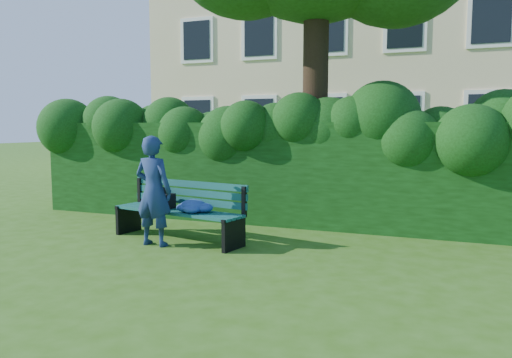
% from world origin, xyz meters
% --- Properties ---
extents(ground, '(80.00, 80.00, 0.00)m').
position_xyz_m(ground, '(0.00, 0.00, 0.00)').
color(ground, '#2F5911').
rests_on(ground, ground).
extents(apartment_building, '(16.00, 8.08, 12.00)m').
position_xyz_m(apartment_building, '(-0.00, 13.99, 6.00)').
color(apartment_building, '#CAB987').
rests_on(apartment_building, ground).
extents(hedge, '(10.00, 1.00, 1.80)m').
position_xyz_m(hedge, '(0.00, 2.20, 0.90)').
color(hedge, black).
rests_on(hedge, ground).
extents(park_bench, '(2.28, 0.99, 0.89)m').
position_xyz_m(park_bench, '(-1.11, 0.26, 0.50)').
color(park_bench, '#0E4348').
rests_on(park_bench, ground).
extents(man_reading, '(0.60, 0.41, 1.60)m').
position_xyz_m(man_reading, '(-1.29, -0.17, 0.80)').
color(man_reading, navy).
rests_on(man_reading, ground).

